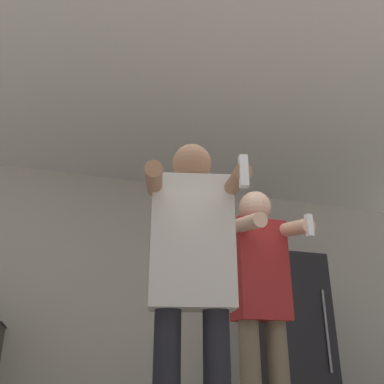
% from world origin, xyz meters
% --- Properties ---
extents(wall_back, '(7.00, 0.06, 2.55)m').
position_xyz_m(wall_back, '(0.00, 3.10, 1.27)').
color(wall_back, beige).
rests_on(wall_back, ground_plane).
extents(ceiling_slab, '(7.00, 3.59, 0.05)m').
position_xyz_m(ceiling_slab, '(0.00, 1.53, 2.57)').
color(ceiling_slab, silver).
rests_on(ceiling_slab, wall_back).
extents(refrigerator, '(0.70, 0.75, 1.69)m').
position_xyz_m(refrigerator, '(1.64, 2.71, 0.85)').
color(refrigerator, '#262628').
rests_on(refrigerator, ground_plane).
extents(person_woman_foreground, '(0.53, 0.59, 1.68)m').
position_xyz_m(person_woman_foreground, '(-0.09, 0.54, 1.01)').
color(person_woman_foreground, black).
rests_on(person_woman_foreground, ground_plane).
extents(person_man_side, '(0.44, 0.49, 1.75)m').
position_xyz_m(person_man_side, '(0.58, 1.16, 1.03)').
color(person_man_side, '#75664C').
rests_on(person_man_side, ground_plane).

